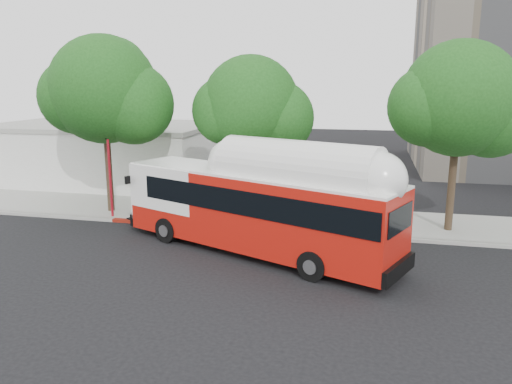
% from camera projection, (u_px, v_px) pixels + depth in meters
% --- Properties ---
extents(ground, '(120.00, 120.00, 0.00)m').
position_uv_depth(ground, '(241.00, 258.00, 20.98)').
color(ground, black).
rests_on(ground, ground).
extents(sidewalk, '(60.00, 5.00, 0.15)m').
position_uv_depth(sidewalk, '(271.00, 216.00, 27.15)').
color(sidewalk, gray).
rests_on(sidewalk, ground).
extents(curb_strip, '(60.00, 0.30, 0.15)m').
position_uv_depth(curb_strip, '(261.00, 230.00, 24.67)').
color(curb_strip, gray).
rests_on(curb_strip, ground).
extents(red_curb_segment, '(10.00, 0.32, 0.16)m').
position_uv_depth(red_curb_segment, '(203.00, 226.00, 25.33)').
color(red_curb_segment, maroon).
rests_on(red_curb_segment, ground).
extents(street_tree_left, '(6.67, 5.80, 9.74)m').
position_uv_depth(street_tree_left, '(113.00, 94.00, 26.71)').
color(street_tree_left, '#2D2116').
rests_on(street_tree_left, ground).
extents(street_tree_mid, '(5.75, 5.00, 8.62)m').
position_uv_depth(street_tree_mid, '(259.00, 108.00, 25.60)').
color(street_tree_mid, '#2D2116').
rests_on(street_tree_mid, ground).
extents(street_tree_right, '(6.21, 5.40, 9.18)m').
position_uv_depth(street_tree_right, '(469.00, 103.00, 23.13)').
color(street_tree_right, '#2D2116').
rests_on(street_tree_right, ground).
extents(low_commercial_bldg, '(16.20, 10.20, 4.25)m').
position_uv_depth(low_commercial_bldg, '(106.00, 152.00, 36.91)').
color(low_commercial_bldg, silver).
rests_on(low_commercial_bldg, ground).
extents(transit_bus, '(13.45, 7.54, 4.03)m').
position_uv_depth(transit_bus, '(257.00, 211.00, 21.17)').
color(transit_bus, '#B1140C').
rests_on(transit_bus, ground).
extents(signal_pole, '(0.13, 0.43, 4.59)m').
position_uv_depth(signal_pole, '(110.00, 176.00, 26.44)').
color(signal_pole, '#AC1220').
rests_on(signal_pole, ground).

